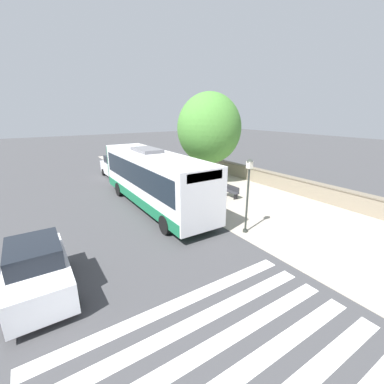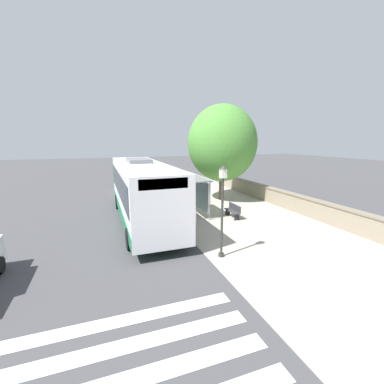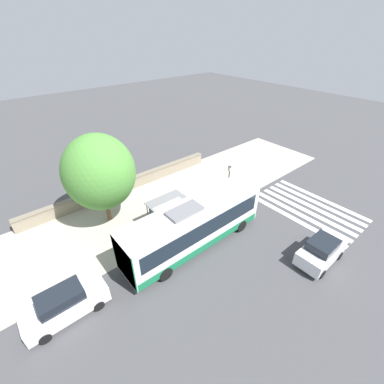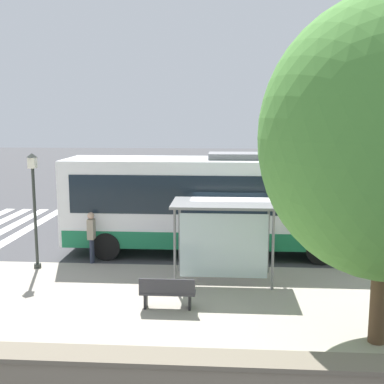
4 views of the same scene
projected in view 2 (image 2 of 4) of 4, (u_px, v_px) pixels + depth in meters
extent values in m
plane|color=#424244|center=(169.00, 216.00, 16.68)|extent=(120.00, 120.00, 0.00)
cube|color=#ADA393|center=(230.00, 210.00, 18.17)|extent=(9.00, 44.00, 0.02)
cube|color=silver|center=(71.00, 332.00, 6.64)|extent=(9.00, 0.50, 0.01)
cube|color=silver|center=(67.00, 361.00, 5.76)|extent=(9.00, 0.50, 0.01)
cube|color=gray|center=(278.00, 198.00, 19.40)|extent=(0.50, 20.00, 1.14)
cube|color=#776C5B|center=(279.00, 190.00, 19.28)|extent=(0.60, 20.00, 0.08)
cube|color=white|center=(142.00, 189.00, 15.36)|extent=(2.63, 11.35, 3.08)
cube|color=black|center=(142.00, 183.00, 15.28)|extent=(2.67, 10.44, 1.35)
cube|color=#197247|center=(143.00, 209.00, 15.61)|extent=(2.67, 11.12, 0.62)
cube|color=#197247|center=(131.00, 177.00, 20.57)|extent=(2.67, 0.06, 2.96)
cube|color=black|center=(164.00, 184.00, 9.92)|extent=(1.97, 0.08, 0.43)
cube|color=slate|center=(139.00, 160.00, 15.82)|extent=(1.31, 2.50, 0.22)
cylinder|color=black|center=(182.00, 232.00, 12.41)|extent=(0.30, 1.00, 1.00)
cylinder|color=black|center=(130.00, 239.00, 11.59)|extent=(0.30, 1.00, 1.00)
cylinder|color=black|center=(152.00, 199.00, 19.31)|extent=(0.30, 1.00, 1.00)
cylinder|color=black|center=(118.00, 202.00, 18.50)|extent=(0.30, 1.00, 1.00)
cylinder|color=slate|center=(172.00, 194.00, 17.78)|extent=(0.08, 0.08, 2.40)
cylinder|color=slate|center=(185.00, 203.00, 15.13)|extent=(0.08, 0.08, 2.40)
cylinder|color=slate|center=(194.00, 192.00, 18.30)|extent=(0.08, 0.08, 2.40)
cylinder|color=slate|center=(210.00, 201.00, 15.65)|extent=(0.08, 0.08, 2.40)
cube|color=slate|center=(190.00, 179.00, 16.47)|extent=(1.87, 3.17, 0.08)
cube|color=silver|center=(201.00, 195.00, 16.95)|extent=(0.03, 2.58, 1.92)
cylinder|color=#2D3347|center=(194.00, 235.00, 12.19)|extent=(0.12, 0.12, 0.87)
cylinder|color=#2D3347|center=(191.00, 236.00, 12.14)|extent=(0.12, 0.12, 0.87)
cube|color=gray|center=(192.00, 220.00, 12.01)|extent=(0.34, 0.22, 0.70)
sphere|color=tan|center=(192.00, 210.00, 11.92)|extent=(0.24, 0.24, 0.24)
cube|color=#333338|center=(232.00, 211.00, 16.29)|extent=(0.40, 1.48, 0.06)
cube|color=#333338|center=(235.00, 207.00, 16.30)|extent=(0.04, 1.48, 0.40)
cube|color=black|center=(228.00, 212.00, 16.88)|extent=(0.32, 0.06, 0.45)
cube|color=black|center=(237.00, 217.00, 15.79)|extent=(0.32, 0.06, 0.45)
cylinder|color=#2D332D|center=(221.00, 255.00, 10.92)|extent=(0.24, 0.24, 0.16)
cylinder|color=#2D332D|center=(222.00, 219.00, 10.59)|extent=(0.10, 0.10, 3.40)
cube|color=silver|center=(223.00, 174.00, 10.22)|extent=(0.24, 0.24, 0.35)
pyramid|color=#2D332D|center=(223.00, 167.00, 10.17)|extent=(0.28, 0.28, 0.14)
cylinder|color=brown|center=(221.00, 181.00, 21.16)|extent=(0.37, 0.37, 3.10)
ellipsoid|color=#4C8C38|center=(222.00, 143.00, 20.55)|extent=(5.53, 5.53, 6.09)
cube|color=silver|center=(130.00, 184.00, 24.24)|extent=(1.71, 4.54, 1.07)
cube|color=black|center=(129.00, 175.00, 24.17)|extent=(1.45, 2.36, 0.66)
cylinder|color=black|center=(141.00, 191.00, 23.24)|extent=(0.22, 0.64, 0.64)
cylinder|color=black|center=(123.00, 192.00, 22.71)|extent=(0.22, 0.64, 0.64)
cylinder|color=black|center=(137.00, 186.00, 25.97)|extent=(0.22, 0.64, 0.64)
cylinder|color=black|center=(120.00, 187.00, 25.44)|extent=(0.22, 0.64, 0.64)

